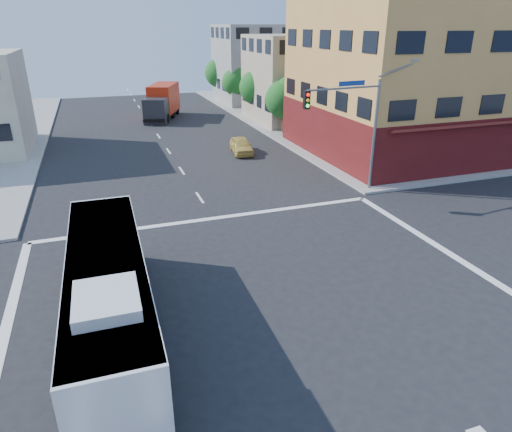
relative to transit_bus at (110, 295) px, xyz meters
name	(u,v)px	position (x,y,z in m)	size (l,w,h in m)	color
ground	(276,312)	(5.83, -0.52, -1.66)	(120.00, 120.00, 0.00)	black
sidewalk_ne	(430,108)	(40.83, 34.48, -1.59)	(50.00, 50.00, 0.15)	gray
corner_building_ne	(422,79)	(25.81, 17.96, 4.22)	(18.10, 15.44, 14.00)	#D4964C
building_east_near	(307,78)	(22.81, 33.46, 2.84)	(12.06, 10.06, 9.00)	tan
building_east_far	(263,64)	(22.81, 47.46, 3.34)	(12.06, 10.06, 10.00)	gray
signal_mast_ne	(353,115)	(14.90, 10.10, 3.32)	(7.91, 1.13, 8.07)	slate
street_tree_a	(285,97)	(17.73, 27.41, 1.92)	(3.60, 3.60, 5.53)	#3D2716
street_tree_b	(257,85)	(17.73, 35.41, 2.09)	(3.80, 3.80, 5.79)	#3D2716
street_tree_c	(236,80)	(17.73, 43.41, 1.80)	(3.40, 3.40, 5.29)	#3D2716
street_tree_d	(220,71)	(17.73, 51.41, 2.22)	(4.00, 4.00, 6.03)	#3D2716
transit_bus	(110,295)	(0.00, 0.00, 0.00)	(2.68, 11.52, 3.40)	black
box_truck	(162,103)	(7.64, 39.34, 0.14)	(5.26, 8.54, 3.71)	#242429
parked_car	(241,145)	(11.50, 21.78, -1.00)	(1.57, 3.90, 1.33)	#D1B451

